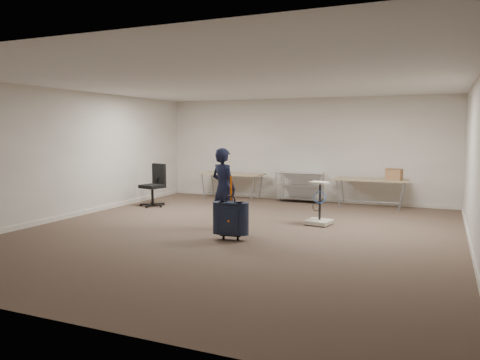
% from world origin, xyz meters
% --- Properties ---
extents(ground, '(9.00, 9.00, 0.00)m').
position_xyz_m(ground, '(0.00, 0.00, 0.00)').
color(ground, '#4B382D').
rests_on(ground, ground).
extents(room_shell, '(8.00, 9.00, 9.00)m').
position_xyz_m(room_shell, '(0.00, 1.38, 0.05)').
color(room_shell, beige).
rests_on(room_shell, ground).
extents(folding_table_left, '(1.80, 0.75, 0.73)m').
position_xyz_m(folding_table_left, '(-1.90, 3.95, 0.68)').
color(folding_table_left, '#9A825E').
rests_on(folding_table_left, ground).
extents(folding_table_right, '(1.80, 0.75, 0.73)m').
position_xyz_m(folding_table_right, '(1.90, 3.95, 0.68)').
color(folding_table_right, '#9A825E').
rests_on(folding_table_right, ground).
extents(wire_shelf, '(1.22, 0.47, 0.80)m').
position_xyz_m(wire_shelf, '(0.00, 4.20, 0.44)').
color(wire_shelf, '#BBBDC2').
rests_on(wire_shelf, ground).
extents(person, '(0.68, 0.56, 1.59)m').
position_xyz_m(person, '(-0.39, 0.24, 0.79)').
color(person, black).
rests_on(person, ground).
extents(suitcase, '(0.44, 0.30, 1.13)m').
position_xyz_m(suitcase, '(0.15, -0.60, 0.38)').
color(suitcase, black).
rests_on(suitcase, ground).
extents(office_chair, '(0.65, 0.65, 1.08)m').
position_xyz_m(office_chair, '(-3.22, 2.03, 0.33)').
color(office_chair, black).
rests_on(office_chair, ground).
extents(equipment_cart, '(0.55, 0.55, 0.89)m').
position_xyz_m(equipment_cart, '(1.24, 1.36, 0.23)').
color(equipment_cart, beige).
rests_on(equipment_cart, ground).
extents(cardboard_box, '(0.40, 0.33, 0.27)m').
position_xyz_m(cardboard_box, '(2.45, 3.91, 0.87)').
color(cardboard_box, olive).
rests_on(cardboard_box, folding_table_right).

